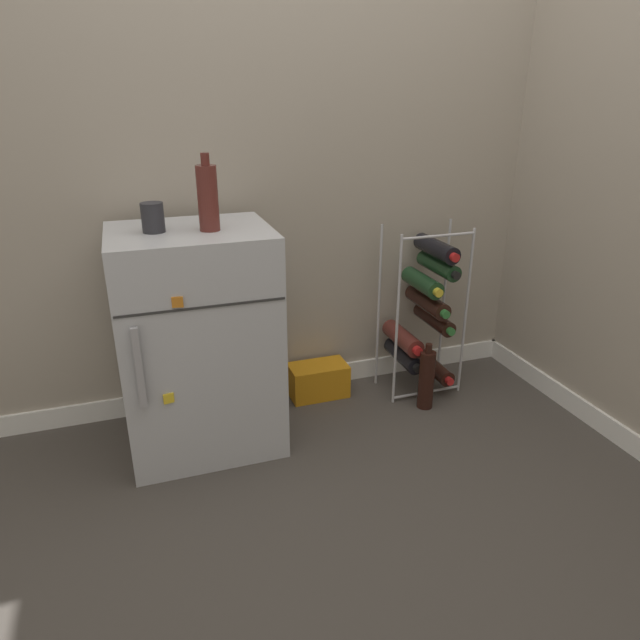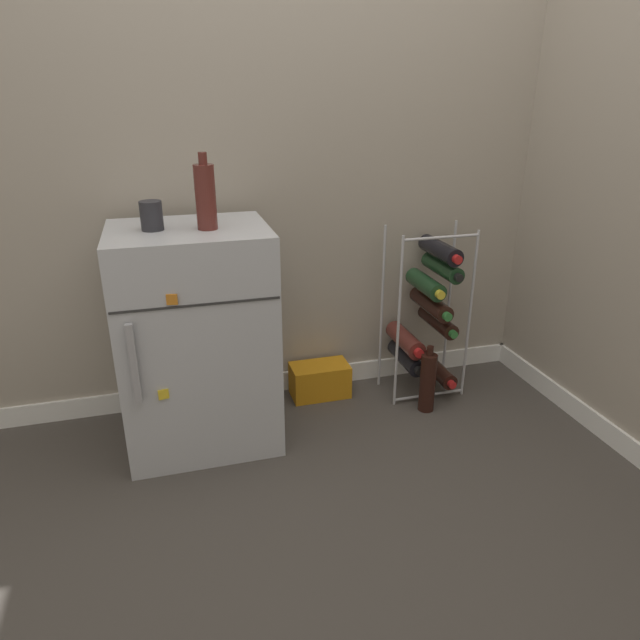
{
  "view_description": "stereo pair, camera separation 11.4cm",
  "coord_description": "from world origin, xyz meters",
  "px_view_note": "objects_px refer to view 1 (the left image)",
  "views": [
    {
      "loc": [
        -0.72,
        -1.66,
        1.31
      ],
      "look_at": [
        -0.02,
        0.39,
        0.43
      ],
      "focal_mm": 32.0,
      "sensor_mm": 36.0,
      "label": 1
    },
    {
      "loc": [
        -0.61,
        -1.69,
        1.31
      ],
      "look_at": [
        -0.02,
        0.39,
        0.43
      ],
      "focal_mm": 32.0,
      "sensor_mm": 36.0,
      "label": 2
    }
  ],
  "objects_px": {
    "wine_rack": "(424,311)",
    "soda_box": "(318,380)",
    "fridge_top_bottle": "(208,197)",
    "loose_bottle_floor": "(426,379)",
    "mini_fridge": "(199,342)",
    "fridge_top_cup": "(153,218)"
  },
  "relations": [
    {
      "from": "fridge_top_cup",
      "to": "mini_fridge",
      "type": "bearing_deg",
      "value": 1.68
    },
    {
      "from": "soda_box",
      "to": "fridge_top_cup",
      "type": "height_order",
      "value": "fridge_top_cup"
    },
    {
      "from": "fridge_top_bottle",
      "to": "loose_bottle_floor",
      "type": "bearing_deg",
      "value": -1.52
    },
    {
      "from": "mini_fridge",
      "to": "fridge_top_bottle",
      "type": "xyz_separation_m",
      "value": [
        0.07,
        -0.04,
        0.54
      ]
    },
    {
      "from": "mini_fridge",
      "to": "fridge_top_cup",
      "type": "bearing_deg",
      "value": -178.32
    },
    {
      "from": "fridge_top_bottle",
      "to": "loose_bottle_floor",
      "type": "xyz_separation_m",
      "value": [
        0.88,
        -0.02,
        -0.83
      ]
    },
    {
      "from": "fridge_top_cup",
      "to": "wine_rack",
      "type": "bearing_deg",
      "value": 5.68
    },
    {
      "from": "wine_rack",
      "to": "soda_box",
      "type": "height_order",
      "value": "wine_rack"
    },
    {
      "from": "mini_fridge",
      "to": "loose_bottle_floor",
      "type": "height_order",
      "value": "mini_fridge"
    },
    {
      "from": "wine_rack",
      "to": "loose_bottle_floor",
      "type": "xyz_separation_m",
      "value": [
        -0.06,
        -0.17,
        -0.25
      ]
    },
    {
      "from": "mini_fridge",
      "to": "wine_rack",
      "type": "bearing_deg",
      "value": 6.14
    },
    {
      "from": "soda_box",
      "to": "loose_bottle_floor",
      "type": "relative_size",
      "value": 0.86
    },
    {
      "from": "soda_box",
      "to": "loose_bottle_floor",
      "type": "distance_m",
      "value": 0.49
    },
    {
      "from": "mini_fridge",
      "to": "fridge_top_cup",
      "type": "xyz_separation_m",
      "value": [
        -0.12,
        -0.0,
        0.48
      ]
    },
    {
      "from": "mini_fridge",
      "to": "loose_bottle_floor",
      "type": "distance_m",
      "value": 1.0
    },
    {
      "from": "fridge_top_bottle",
      "to": "loose_bottle_floor",
      "type": "height_order",
      "value": "fridge_top_bottle"
    },
    {
      "from": "soda_box",
      "to": "mini_fridge",
      "type": "bearing_deg",
      "value": -160.69
    },
    {
      "from": "wine_rack",
      "to": "fridge_top_bottle",
      "type": "bearing_deg",
      "value": -171.11
    },
    {
      "from": "wine_rack",
      "to": "soda_box",
      "type": "distance_m",
      "value": 0.57
    },
    {
      "from": "mini_fridge",
      "to": "fridge_top_bottle",
      "type": "bearing_deg",
      "value": -29.45
    },
    {
      "from": "fridge_top_cup",
      "to": "loose_bottle_floor",
      "type": "distance_m",
      "value": 1.32
    },
    {
      "from": "fridge_top_cup",
      "to": "loose_bottle_floor",
      "type": "bearing_deg",
      "value": -3.15
    }
  ]
}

